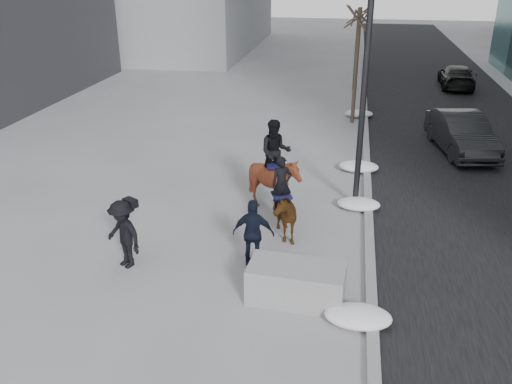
% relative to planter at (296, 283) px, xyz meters
% --- Properties ---
extents(ground, '(120.00, 120.00, 0.00)m').
position_rel_planter_xyz_m(ground, '(-1.33, 1.19, -0.42)').
color(ground, gray).
rests_on(ground, ground).
extents(road, '(8.00, 90.00, 0.01)m').
position_rel_planter_xyz_m(road, '(5.67, 11.19, -0.42)').
color(road, black).
rests_on(road, ground).
extents(curb, '(0.25, 90.00, 0.12)m').
position_rel_planter_xyz_m(curb, '(1.67, 11.19, -0.36)').
color(curb, gray).
rests_on(curb, ground).
extents(planter, '(2.19, 1.20, 0.85)m').
position_rel_planter_xyz_m(planter, '(0.00, 0.00, 0.00)').
color(planter, gray).
rests_on(planter, ground).
extents(car_near, '(2.36, 4.82, 1.52)m').
position_rel_planter_xyz_m(car_near, '(5.27, 11.10, 0.34)').
color(car_near, black).
rests_on(car_near, ground).
extents(car_far, '(2.00, 4.51, 1.29)m').
position_rel_planter_xyz_m(car_far, '(6.95, 23.08, 0.22)').
color(car_far, black).
rests_on(car_far, ground).
extents(tree_near, '(1.20, 1.20, 5.66)m').
position_rel_planter_xyz_m(tree_near, '(1.07, 14.56, 2.40)').
color(tree_near, '#382F21').
rests_on(tree_near, ground).
extents(tree_far, '(1.20, 1.20, 5.00)m').
position_rel_planter_xyz_m(tree_far, '(1.07, 21.40, 2.07)').
color(tree_far, '#3A2A22').
rests_on(tree_far, ground).
extents(mounted_left, '(1.39, 1.91, 2.24)m').
position_rel_planter_xyz_m(mounted_left, '(-0.75, 2.95, 0.41)').
color(mounted_left, '#492C0E').
rests_on(mounted_left, ground).
extents(mounted_right, '(1.78, 1.92, 2.81)m').
position_rel_planter_xyz_m(mounted_right, '(-1.14, 4.47, 0.70)').
color(mounted_right, '#4B1C0F').
rests_on(mounted_right, ground).
extents(feeder, '(1.04, 0.87, 1.75)m').
position_rel_planter_xyz_m(feeder, '(-1.20, 1.30, 0.45)').
color(feeder, black).
rests_on(feeder, ground).
extents(camera_crew, '(1.31, 1.14, 1.75)m').
position_rel_planter_xyz_m(camera_crew, '(-4.30, 0.71, 0.46)').
color(camera_crew, black).
rests_on(camera_crew, ground).
extents(lamppost, '(0.25, 0.89, 9.09)m').
position_rel_planter_xyz_m(lamppost, '(1.27, 5.41, 4.57)').
color(lamppost, black).
rests_on(lamppost, ground).
extents(snow_piles, '(1.41, 17.07, 0.36)m').
position_rel_planter_xyz_m(snow_piles, '(1.37, 6.84, -0.25)').
color(snow_piles, white).
rests_on(snow_piles, ground).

